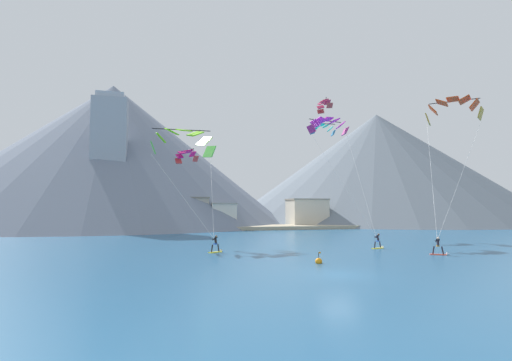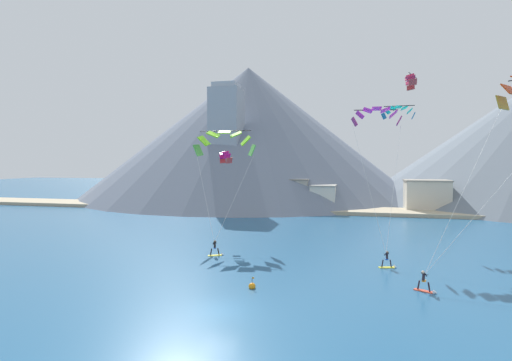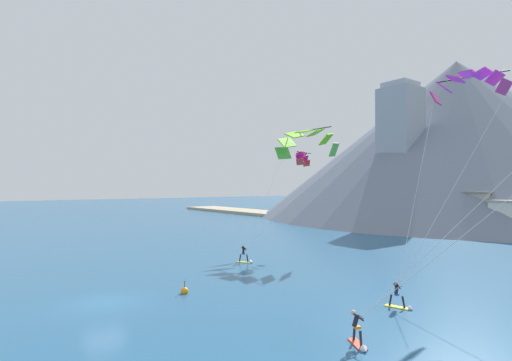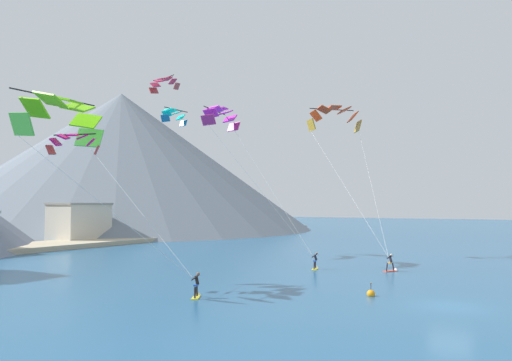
# 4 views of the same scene
# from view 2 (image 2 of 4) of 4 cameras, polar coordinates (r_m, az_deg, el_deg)

# --- Properties ---
(ground_plane) EXTENTS (400.00, 400.00, 0.00)m
(ground_plane) POSITION_cam_2_polar(r_m,az_deg,el_deg) (28.46, -5.20, -18.01)
(ground_plane) COLOR #23567F
(kitesurfer_near_lead) EXTENTS (1.72, 1.19, 1.75)m
(kitesurfer_near_lead) POSITION_cam_2_polar(r_m,az_deg,el_deg) (34.46, 23.18, -13.62)
(kitesurfer_near_lead) COLOR #E54C33
(kitesurfer_near_lead) RESTS_ON ground
(kitesurfer_near_trail) EXTENTS (1.78, 0.85, 1.71)m
(kitesurfer_near_trail) POSITION_cam_2_polar(r_m,az_deg,el_deg) (40.71, 18.46, -11.08)
(kitesurfer_near_trail) COLOR yellow
(kitesurfer_near_trail) RESTS_ON ground
(kitesurfer_mid_center) EXTENTS (1.72, 1.19, 1.78)m
(kitesurfer_mid_center) POSITION_cam_2_polar(r_m,az_deg,el_deg) (43.72, -5.64, -9.95)
(kitesurfer_mid_center) COLOR yellow
(kitesurfer_mid_center) RESTS_ON ground
(parafoil_kite_near_trail) EXTENTS (5.91, 11.75, 15.35)m
(parafoil_kite_near_trail) POSITION_cam_2_polar(r_m,az_deg,el_deg) (50.42, 16.84, 8.94)
(parafoil_kite_near_trail) COLOR #B7297B
(parafoil_kite_mid_center) EXTENTS (8.23, 12.77, 13.05)m
(parafoil_kite_mid_center) POSITION_cam_2_polar(r_m,az_deg,el_deg) (53.74, -4.48, 5.72)
(parafoil_kite_mid_center) COLOR green
(parafoil_kite_distant_high_outer) EXTENTS (1.91, 5.02, 1.95)m
(parafoil_kite_distant_high_outer) POSITION_cam_2_polar(r_m,az_deg,el_deg) (64.52, 21.19, 13.23)
(parafoil_kite_distant_high_outer) COLOR #B73A3B
(parafoil_kite_distant_low_drift) EXTENTS (4.62, 1.67, 1.88)m
(parafoil_kite_distant_low_drift) POSITION_cam_2_polar(r_m,az_deg,el_deg) (60.25, 19.68, 9.36)
(parafoil_kite_distant_low_drift) COLOR #196A9F
(parafoil_kite_distant_mid_solo) EXTENTS (2.71, 3.62, 1.64)m
(parafoil_kite_distant_mid_solo) POSITION_cam_2_polar(r_m,az_deg,el_deg) (52.72, -4.45, 3.55)
(parafoil_kite_distant_mid_solo) COLOR #C33634
(race_marker_buoy) EXTENTS (0.56, 0.56, 1.02)m
(race_marker_buoy) POSITION_cam_2_polar(r_m,az_deg,el_deg) (32.86, -0.56, -14.87)
(race_marker_buoy) COLOR orange
(race_marker_buoy) RESTS_ON ground
(shoreline_strip) EXTENTS (180.00, 10.00, 0.70)m
(shoreline_strip) POSITION_cam_2_polar(r_m,az_deg,el_deg) (82.96, 7.76, -4.14)
(shoreline_strip) COLOR tan
(shoreline_strip) RESTS_ON ground
(shore_building_harbour_front) EXTENTS (8.26, 5.76, 6.63)m
(shore_building_harbour_front) POSITION_cam_2_polar(r_m,az_deg,el_deg) (84.77, 4.90, -1.96)
(shore_building_harbour_front) COLOR #A89E8E
(shore_building_harbour_front) RESTS_ON ground
(shore_building_promenade_mid) EXTENTS (8.71, 6.50, 6.52)m
(shore_building_promenade_mid) POSITION_cam_2_polar(r_m,az_deg,el_deg) (88.04, 23.20, -2.02)
(shore_building_promenade_mid) COLOR beige
(shore_building_promenade_mid) RESTS_ON ground
(shore_building_quay_east) EXTENTS (9.82, 7.04, 3.82)m
(shore_building_quay_east) POSITION_cam_2_polar(r_m,az_deg,el_deg) (88.80, -3.55, -2.66)
(shore_building_quay_east) COLOR #B7AD9E
(shore_building_quay_east) RESTS_ON ground
(shore_building_quay_west) EXTENTS (9.43, 5.86, 5.62)m
(shore_building_quay_west) POSITION_cam_2_polar(r_m,az_deg,el_deg) (97.03, -13.41, -1.75)
(shore_building_quay_west) COLOR silver
(shore_building_quay_west) RESTS_ON ground
(shore_building_old_town) EXTENTS (5.21, 6.83, 5.45)m
(shore_building_old_town) POSITION_cam_2_polar(r_m,az_deg,el_deg) (83.60, 9.61, -2.45)
(shore_building_old_town) COLOR silver
(shore_building_old_town) RESTS_ON ground
(highrise_tower) EXTENTS (7.00, 7.00, 28.39)m
(highrise_tower) POSITION_cam_2_polar(r_m,az_deg,el_deg) (93.85, -4.21, 4.99)
(highrise_tower) COLOR #999EA8
(highrise_tower) RESTS_ON ground
(mountain_peak_west_ridge) EXTENTS (96.00, 96.00, 38.26)m
(mountain_peak_west_ridge) POSITION_cam_2_polar(r_m,az_deg,el_deg) (120.27, -1.09, 6.92)
(mountain_peak_west_ridge) COLOR slate
(mountain_peak_west_ridge) RESTS_ON ground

